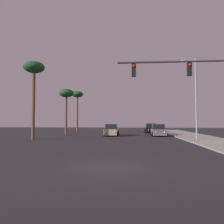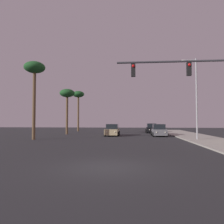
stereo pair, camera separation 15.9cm
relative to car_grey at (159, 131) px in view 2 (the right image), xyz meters
The scene contains 9 objects.
ground_plane 21.84m from the car_grey, 103.36° to the right, with size 120.00×120.00×0.00m, color #28282B.
car_grey is the anchor object (origin of this frame).
car_black 8.23m from the car_grey, 91.71° to the left, with size 2.04×4.33×1.68m.
car_tan 6.63m from the car_grey, behind, with size 2.04×4.32×1.68m.
traffic_light_mast 16.67m from the car_grey, 88.30° to the right, with size 7.67×0.36×6.50m.
street_lamp 8.43m from the car_grey, 63.48° to the right, with size 1.74×0.24×9.00m.
palm_tree_far 20.55m from the car_grey, 139.13° to the left, with size 2.40×2.40×8.32m.
palm_tree_mid 15.41m from the car_grey, 168.93° to the left, with size 2.40×2.40×7.26m.
palm_tree_near 18.09m from the car_grey, 154.27° to the right, with size 2.40×2.40×8.99m.
Camera 2 is at (1.13, -10.09, 2.14)m, focal length 35.00 mm.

